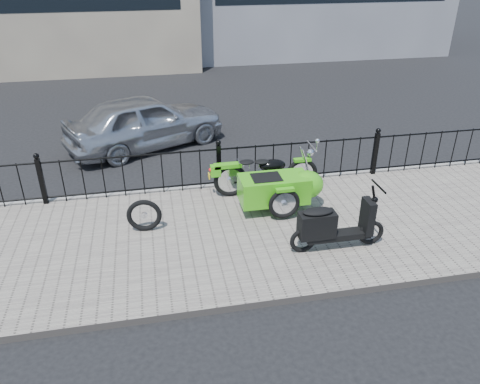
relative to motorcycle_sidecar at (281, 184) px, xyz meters
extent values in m
plane|color=black|center=(-1.05, -0.27, -0.59)|extent=(120.00, 120.00, 0.00)
cube|color=slate|center=(-1.05, -0.77, -0.53)|extent=(30.00, 3.80, 0.12)
cube|color=gray|center=(-1.05, 1.17, -0.53)|extent=(30.00, 0.10, 0.12)
cylinder|color=black|center=(-1.05, 1.03, 0.40)|extent=(14.00, 0.04, 0.04)
cylinder|color=black|center=(-1.05, 1.03, -0.35)|extent=(14.00, 0.04, 0.04)
cube|color=black|center=(-4.55, 1.03, 0.01)|extent=(0.09, 0.09, 0.96)
sphere|color=black|center=(-4.55, 1.03, 0.55)|extent=(0.11, 0.11, 0.11)
cube|color=black|center=(-1.05, 1.03, 0.01)|extent=(0.09, 0.09, 0.96)
sphere|color=black|center=(-1.05, 1.03, 0.55)|extent=(0.11, 0.11, 0.11)
cube|color=black|center=(2.45, 1.03, 0.01)|extent=(0.09, 0.09, 0.96)
sphere|color=black|center=(2.45, 1.03, 0.55)|extent=(0.11, 0.11, 0.11)
torus|color=black|center=(0.62, 0.61, -0.13)|extent=(0.69, 0.09, 0.69)
torus|color=black|center=(-0.88, 0.61, -0.13)|extent=(0.69, 0.09, 0.69)
torus|color=black|center=(-0.08, -0.53, -0.13)|extent=(0.60, 0.08, 0.60)
cube|color=gray|center=(-0.13, 0.61, -0.11)|extent=(0.34, 0.22, 0.24)
cylinder|color=black|center=(-0.13, 0.61, -0.18)|extent=(1.40, 0.04, 0.04)
ellipsoid|color=black|center=(-0.01, 0.61, 0.13)|extent=(0.54, 0.29, 0.26)
cylinder|color=silver|center=(0.80, 0.61, 0.49)|extent=(0.03, 0.56, 0.03)
cylinder|color=silver|center=(0.68, 0.61, 0.18)|extent=(0.25, 0.04, 0.59)
sphere|color=silver|center=(0.78, 0.61, 0.35)|extent=(0.15, 0.15, 0.15)
cube|color=#42B617|center=(0.62, 0.61, 0.20)|extent=(0.36, 0.12, 0.06)
cube|color=#42B617|center=(-0.93, 0.61, 0.21)|extent=(0.55, 0.16, 0.08)
ellipsoid|color=black|center=(-0.23, 0.61, 0.23)|extent=(0.31, 0.22, 0.08)
ellipsoid|color=black|center=(-0.55, 0.61, 0.25)|extent=(0.31, 0.22, 0.08)
sphere|color=red|center=(-1.28, 0.61, 0.15)|extent=(0.07, 0.07, 0.07)
cube|color=yellow|center=(-1.30, 0.71, -0.03)|extent=(0.02, 0.14, 0.10)
cube|color=#42B617|center=(-0.18, -0.14, 0.00)|extent=(1.30, 0.62, 0.50)
ellipsoid|color=#42B617|center=(0.47, -0.14, 0.02)|extent=(0.65, 0.60, 0.54)
cube|color=black|center=(-0.33, -0.14, 0.23)|extent=(0.55, 0.43, 0.06)
cube|color=#42B617|center=(-0.08, -0.53, 0.16)|extent=(0.34, 0.11, 0.06)
torus|color=black|center=(1.16, -1.58, -0.25)|extent=(0.45, 0.08, 0.45)
torus|color=black|center=(-0.05, -1.58, -0.25)|extent=(0.45, 0.08, 0.45)
cube|color=black|center=(0.55, -1.58, -0.23)|extent=(1.10, 0.24, 0.11)
cube|color=black|center=(0.17, -1.58, 0.02)|extent=(0.61, 0.29, 0.44)
ellipsoid|color=black|center=(0.17, -1.58, 0.28)|extent=(0.52, 0.26, 0.10)
cube|color=black|center=(1.05, -1.58, 0.08)|extent=(0.13, 0.33, 0.61)
cylinder|color=black|center=(1.13, -1.58, 0.41)|extent=(0.17, 0.04, 0.49)
cylinder|color=black|center=(1.17, -1.58, 0.63)|extent=(0.03, 0.49, 0.03)
torus|color=black|center=(-2.62, -0.39, -0.16)|extent=(0.63, 0.14, 0.62)
imported|color=#B3B5BB|center=(-2.49, 3.96, 0.10)|extent=(4.36, 3.15, 1.38)
camera|label=1|loc=(-2.36, -7.74, 4.06)|focal=35.00mm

